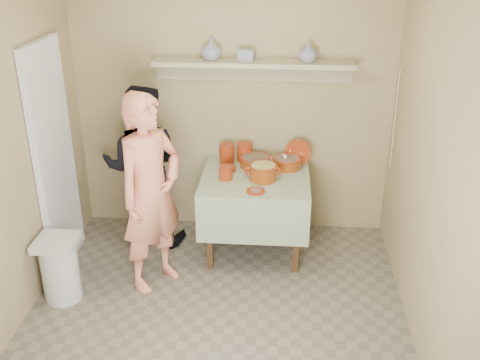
# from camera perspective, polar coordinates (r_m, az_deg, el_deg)

# --- Properties ---
(ground) EXTENTS (3.50, 3.50, 0.00)m
(ground) POSITION_cam_1_polar(r_m,az_deg,el_deg) (4.41, -2.80, -15.38)
(ground) COLOR #6F6757
(ground) RESTS_ON ground
(tile_panel) EXTENTS (0.06, 0.70, 2.00)m
(tile_panel) POSITION_cam_1_polar(r_m,az_deg,el_deg) (5.06, -18.33, 2.05)
(tile_panel) COLOR silver
(tile_panel) RESTS_ON ground
(plate_stack_a) EXTENTS (0.14, 0.14, 0.19)m
(plate_stack_a) POSITION_cam_1_polar(r_m,az_deg,el_deg) (5.30, -1.35, 2.70)
(plate_stack_a) COLOR maroon
(plate_stack_a) RESTS_ON serving_table
(plate_stack_b) EXTENTS (0.15, 0.15, 0.18)m
(plate_stack_b) POSITION_cam_1_polar(r_m,az_deg,el_deg) (5.36, 0.46, 2.86)
(plate_stack_b) COLOR maroon
(plate_stack_b) RESTS_ON serving_table
(bowl_stack) EXTENTS (0.12, 0.12, 0.12)m
(bowl_stack) POSITION_cam_1_polar(r_m,az_deg,el_deg) (4.97, -1.45, 0.74)
(bowl_stack) COLOR maroon
(bowl_stack) RESTS_ON serving_table
(empty_bowl) EXTENTS (0.15, 0.15, 0.04)m
(empty_bowl) POSITION_cam_1_polar(r_m,az_deg,el_deg) (5.15, -1.26, 1.16)
(empty_bowl) COLOR maroon
(empty_bowl) RESTS_ON serving_table
(propped_lid) EXTENTS (0.25, 0.06, 0.25)m
(propped_lid) POSITION_cam_1_polar(r_m,az_deg,el_deg) (5.29, 5.90, 2.81)
(propped_lid) COLOR maroon
(propped_lid) RESTS_ON serving_table
(vase_right) EXTENTS (0.17, 0.17, 0.17)m
(vase_right) POSITION_cam_1_polar(r_m,az_deg,el_deg) (5.07, 6.94, 12.74)
(vase_right) COLOR navy
(vase_right) RESTS_ON wall_shelf
(vase_left) EXTENTS (0.24, 0.24, 0.19)m
(vase_left) POSITION_cam_1_polar(r_m,az_deg,el_deg) (5.12, -2.94, 13.14)
(vase_left) COLOR navy
(vase_left) RESTS_ON wall_shelf
(ceramic_box) EXTENTS (0.15, 0.12, 0.10)m
(ceramic_box) POSITION_cam_1_polar(r_m,az_deg,el_deg) (5.10, 0.64, 12.58)
(ceramic_box) COLOR navy
(ceramic_box) RESTS_ON wall_shelf
(person_cook) EXTENTS (0.69, 0.74, 1.69)m
(person_cook) POSITION_cam_1_polar(r_m,az_deg,el_deg) (4.60, -9.03, -1.36)
(person_cook) COLOR #E58462
(person_cook) RESTS_ON ground
(person_helper) EXTENTS (0.78, 0.62, 1.55)m
(person_helper) POSITION_cam_1_polar(r_m,az_deg,el_deg) (5.29, -9.85, 1.32)
(person_helper) COLOR black
(person_helper) RESTS_ON ground
(room_shell) EXTENTS (3.04, 3.54, 2.62)m
(room_shell) POSITION_cam_1_polar(r_m,az_deg,el_deg) (3.60, -3.33, 4.68)
(room_shell) COLOR tan
(room_shell) RESTS_ON ground
(serving_table) EXTENTS (0.97, 0.97, 0.76)m
(serving_table) POSITION_cam_1_polar(r_m,az_deg,el_deg) (5.13, 1.58, -0.70)
(serving_table) COLOR #4C2D16
(serving_table) RESTS_ON ground
(cazuela_meat_a) EXTENTS (0.30, 0.30, 0.10)m
(cazuela_meat_a) POSITION_cam_1_polar(r_m,az_deg,el_deg) (5.23, 1.54, 1.96)
(cazuela_meat_a) COLOR #6E290A
(cazuela_meat_a) RESTS_ON serving_table
(cazuela_meat_b) EXTENTS (0.28, 0.28, 0.10)m
(cazuela_meat_b) POSITION_cam_1_polar(r_m,az_deg,el_deg) (5.23, 4.82, 1.86)
(cazuela_meat_b) COLOR #6E290A
(cazuela_meat_b) RESTS_ON serving_table
(ladle) EXTENTS (0.08, 0.26, 0.19)m
(ladle) POSITION_cam_1_polar(r_m,az_deg,el_deg) (5.20, 4.63, 2.36)
(ladle) COLOR silver
(ladle) RESTS_ON cazuela_meat_b
(cazuela_rice) EXTENTS (0.33, 0.25, 0.14)m
(cazuela_rice) POSITION_cam_1_polar(r_m,az_deg,el_deg) (4.95, 2.36, 0.92)
(cazuela_rice) COLOR #6E290A
(cazuela_rice) RESTS_ON serving_table
(front_plate) EXTENTS (0.16, 0.16, 0.03)m
(front_plate) POSITION_cam_1_polar(r_m,az_deg,el_deg) (4.75, 1.60, -1.12)
(front_plate) COLOR maroon
(front_plate) RESTS_ON serving_table
(wall_shelf) EXTENTS (1.80, 0.25, 0.21)m
(wall_shelf) POSITION_cam_1_polar(r_m,az_deg,el_deg) (5.14, 1.37, 11.57)
(wall_shelf) COLOR tan
(wall_shelf) RESTS_ON room_shell
(trash_bin) EXTENTS (0.32, 0.32, 0.56)m
(trash_bin) POSITION_cam_1_polar(r_m,az_deg,el_deg) (4.84, -17.82, -8.55)
(trash_bin) COLOR silver
(trash_bin) RESTS_ON ground
(electrical_cord) EXTENTS (0.01, 0.05, 0.90)m
(electrical_cord) POSITION_cam_1_polar(r_m,az_deg,el_deg) (5.18, 15.46, 5.91)
(electrical_cord) COLOR silver
(electrical_cord) RESTS_ON wall_shelf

